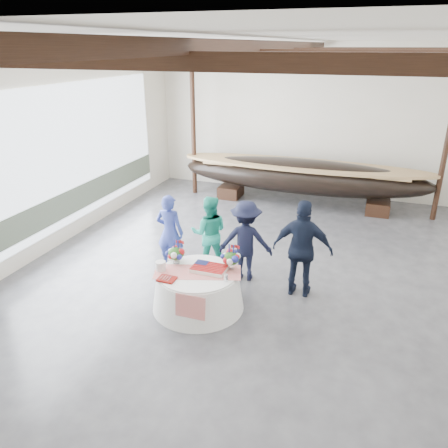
% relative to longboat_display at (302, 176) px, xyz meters
% --- Properties ---
extents(floor, '(10.00, 12.00, 0.01)m').
position_rel_longboat_display_xyz_m(floor, '(0.11, -4.77, -0.87)').
color(floor, '#3D3D42').
rests_on(floor, ground).
extents(wall_back, '(10.00, 0.02, 4.50)m').
position_rel_longboat_display_xyz_m(wall_back, '(0.11, 1.23, 1.38)').
color(wall_back, silver).
rests_on(wall_back, ground).
extents(wall_front, '(10.00, 0.02, 4.50)m').
position_rel_longboat_display_xyz_m(wall_front, '(0.11, -10.77, 1.38)').
color(wall_front, silver).
rests_on(wall_front, ground).
extents(wall_left, '(0.02, 12.00, 4.50)m').
position_rel_longboat_display_xyz_m(wall_left, '(-4.89, -4.77, 1.38)').
color(wall_left, silver).
rests_on(wall_left, ground).
extents(ceiling, '(10.00, 12.00, 0.01)m').
position_rel_longboat_display_xyz_m(ceiling, '(0.11, -4.77, 3.63)').
color(ceiling, white).
rests_on(ceiling, wall_back).
extents(pavilion_structure, '(9.80, 11.76, 4.50)m').
position_rel_longboat_display_xyz_m(pavilion_structure, '(0.11, -3.96, 3.13)').
color(pavilion_structure, black).
rests_on(pavilion_structure, ground).
extents(open_bay, '(0.03, 7.00, 3.20)m').
position_rel_longboat_display_xyz_m(open_bay, '(-4.84, -3.77, 0.96)').
color(open_bay, silver).
rests_on(open_bay, ground).
extents(longboat_display, '(7.25, 1.45, 1.36)m').
position_rel_longboat_display_xyz_m(longboat_display, '(0.00, 0.00, 0.00)').
color(longboat_display, black).
rests_on(longboat_display, ground).
extents(banquet_table, '(1.64, 1.64, 0.71)m').
position_rel_longboat_display_xyz_m(banquet_table, '(-0.76, -6.07, -0.52)').
color(banquet_table, white).
rests_on(banquet_table, ground).
extents(tabletop_items, '(1.61, 1.03, 0.40)m').
position_rel_longboat_display_xyz_m(tabletop_items, '(-0.79, -5.89, -0.01)').
color(tabletop_items, red).
rests_on(tabletop_items, banquet_table).
extents(guest_woman_blue, '(0.59, 0.39, 1.63)m').
position_rel_longboat_display_xyz_m(guest_woman_blue, '(-1.87, -4.87, -0.05)').
color(guest_woman_blue, navy).
rests_on(guest_woman_blue, ground).
extents(guest_woman_teal, '(0.92, 0.81, 1.59)m').
position_rel_longboat_display_xyz_m(guest_woman_teal, '(-1.12, -4.58, -0.08)').
color(guest_woman_teal, teal).
rests_on(guest_woman_teal, ground).
extents(guest_man_left, '(1.16, 0.79, 1.65)m').
position_rel_longboat_display_xyz_m(guest_man_left, '(-0.27, -4.77, -0.04)').
color(guest_man_left, black).
rests_on(guest_man_left, ground).
extents(guest_man_right, '(1.11, 0.48, 1.87)m').
position_rel_longboat_display_xyz_m(guest_man_right, '(0.88, -5.02, 0.07)').
color(guest_man_right, black).
rests_on(guest_man_right, ground).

